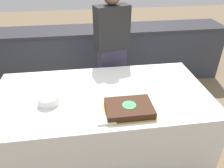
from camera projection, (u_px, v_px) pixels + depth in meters
The scene contains 9 objects.
ground_plane at pixel (103, 147), 2.58m from camera, with size 14.00×14.00×0.00m, color #7A664C.
back_counter at pixel (92, 55), 3.71m from camera, with size 4.40×0.58×0.92m.
dining_table at pixel (102, 122), 2.38m from camera, with size 2.16×1.10×0.77m.
cake at pixel (129, 108), 1.92m from camera, with size 0.45×0.34×0.07m.
plate_stack at pixel (49, 100), 2.02m from camera, with size 0.20×0.20×0.08m.
side_plate_near_cake at pixel (120, 91), 2.21m from camera, with size 0.21×0.21×0.00m.
side_plate_right_edge at pixel (163, 82), 2.36m from camera, with size 0.21×0.21×0.00m.
utensil_pile at pixel (106, 120), 1.82m from camera, with size 0.15×0.10×0.02m.
person_cutting_cake at pixel (112, 54), 2.82m from camera, with size 0.45×0.30×1.64m.
Camera 1 is at (-0.15, -1.80, 2.00)m, focal length 35.00 mm.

